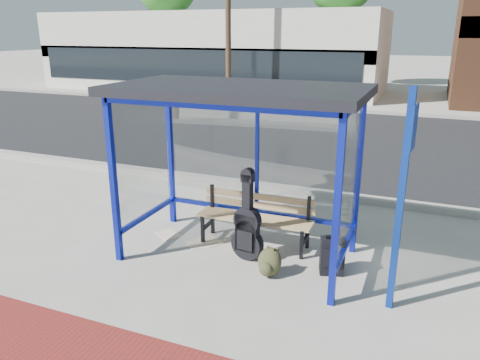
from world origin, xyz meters
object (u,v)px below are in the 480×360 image
at_px(suitcase, 332,256).
at_px(backpack, 269,263).
at_px(bench, 256,215).
at_px(guitar_bag, 247,229).

relative_size(suitcase, backpack, 1.42).
relative_size(bench, backpack, 4.49).
height_order(guitar_bag, backpack, guitar_bag).
relative_size(bench, suitcase, 3.17).
relative_size(bench, guitar_bag, 1.38).
distance_m(guitar_bag, suitcase, 1.21).
bearing_deg(suitcase, backpack, -171.26).
bearing_deg(guitar_bag, suitcase, 9.06).
height_order(bench, suitcase, bench).
bearing_deg(bench, guitar_bag, -84.61).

